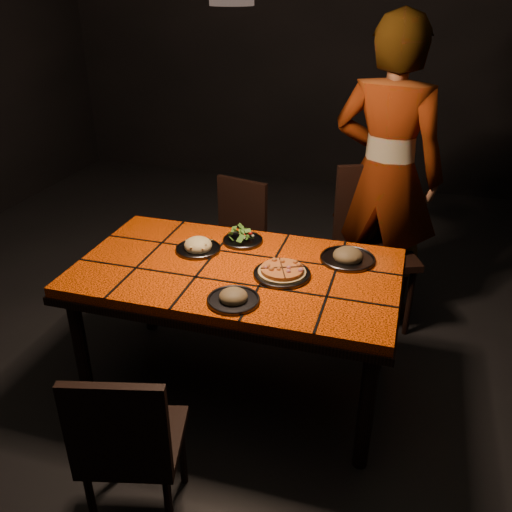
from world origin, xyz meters
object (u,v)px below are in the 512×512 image
(chair_far_right, at_px, (373,235))
(plate_pasta, at_px, (198,247))
(plate_pizza, at_px, (282,272))
(chair_far_left, at_px, (235,233))
(dining_table, at_px, (237,281))
(chair_near, at_px, (128,442))
(diner, at_px, (386,175))

(chair_far_right, height_order, plate_pasta, chair_far_right)
(chair_far_right, height_order, plate_pizza, chair_far_right)
(plate_pasta, bearing_deg, plate_pizza, -15.65)
(chair_far_left, xyz_separation_m, plate_pasta, (0.07, -0.81, 0.29))
(chair_far_right, bearing_deg, chair_far_left, 158.57)
(chair_far_right, bearing_deg, dining_table, -144.61)
(chair_near, relative_size, chair_far_right, 0.82)
(chair_near, distance_m, chair_far_left, 1.90)
(dining_table, height_order, chair_near, chair_near)
(chair_far_right, bearing_deg, plate_pizza, -132.86)
(diner, height_order, plate_pizza, diner)
(dining_table, relative_size, chair_far_right, 1.61)
(diner, height_order, plate_pasta, diner)
(plate_pasta, bearing_deg, chair_far_right, 44.69)
(dining_table, relative_size, chair_far_left, 1.93)
(chair_near, bearing_deg, chair_far_right, -124.52)
(chair_far_left, xyz_separation_m, chair_far_right, (0.92, 0.02, 0.10))
(plate_pizza, bearing_deg, dining_table, 175.75)
(dining_table, bearing_deg, plate_pasta, 154.73)
(dining_table, distance_m, diner, 1.25)
(chair_near, xyz_separation_m, plate_pasta, (-0.13, 1.08, 0.30))
(plate_pizza, bearing_deg, plate_pasta, 164.35)
(dining_table, height_order, diner, diner)
(chair_far_right, distance_m, plate_pasta, 1.21)
(chair_near, distance_m, chair_far_right, 2.05)
(chair_far_left, height_order, diner, diner)
(chair_near, height_order, chair_far_right, chair_far_right)
(dining_table, distance_m, plate_pasta, 0.30)
(dining_table, xyz_separation_m, plate_pasta, (-0.25, 0.12, 0.10))
(chair_far_left, height_order, plate_pasta, chair_far_left)
(dining_table, distance_m, chair_far_right, 1.13)
(chair_near, distance_m, plate_pizza, 1.05)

